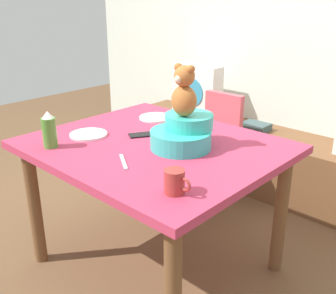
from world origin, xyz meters
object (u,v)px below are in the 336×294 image
object	(u,v)px
book_stack	(256,126)
coffee_mug	(175,182)
pillow_floral_left	(197,91)
dining_table	(155,161)
teddy_bear	(184,92)
dinner_plate_far	(156,118)
infant_seat_teal	(183,133)
dinner_plate_near	(88,134)
ketchup_bottle	(49,130)
highchair	(213,133)
cell_phone	(143,135)

from	to	relation	value
book_stack	coffee_mug	world-z (taller)	coffee_mug
pillow_floral_left	dining_table	bearing A→B (deg)	-59.46
dining_table	teddy_bear	distance (m)	0.41
dinner_plate_far	infant_seat_teal	bearing A→B (deg)	-29.57
dinner_plate_near	dinner_plate_far	distance (m)	0.47
infant_seat_teal	dinner_plate_far	xyz separation A→B (m)	(-0.44, 0.25, -0.07)
book_stack	teddy_bear	size ratio (longest dim) A/B	0.80
dining_table	infant_seat_teal	distance (m)	0.23
dining_table	ketchup_bottle	bearing A→B (deg)	-130.79
dining_table	dinner_plate_near	size ratio (longest dim) A/B	6.08
teddy_bear	dinner_plate_far	distance (m)	0.57
dining_table	highchair	size ratio (longest dim) A/B	1.54
pillow_floral_left	book_stack	xyz separation A→B (m)	(0.58, 0.02, -0.19)
coffee_mug	dinner_plate_far	distance (m)	0.97
ketchup_bottle	dinner_plate_near	xyz separation A→B (m)	(-0.00, 0.23, -0.08)
teddy_bear	dining_table	bearing A→B (deg)	-157.97
infant_seat_teal	dinner_plate_near	bearing A→B (deg)	-155.78
book_stack	highchair	size ratio (longest dim) A/B	0.25
pillow_floral_left	dinner_plate_far	xyz separation A→B (m)	(0.44, -0.94, 0.07)
highchair	coffee_mug	xyz separation A→B (m)	(0.68, -1.16, 0.27)
dinner_plate_near	cell_phone	distance (m)	0.29
pillow_floral_left	highchair	size ratio (longest dim) A/B	0.56
dining_table	dinner_plate_far	size ratio (longest dim) A/B	6.08
pillow_floral_left	cell_phone	bearing A→B (deg)	-63.32
highchair	teddy_bear	distance (m)	1.00
book_stack	ketchup_bottle	bearing A→B (deg)	-96.25
highchair	dinner_plate_near	distance (m)	1.02
book_stack	cell_phone	distance (m)	1.26
dining_table	coffee_mug	bearing A→B (deg)	-37.11
coffee_mug	dinner_plate_far	world-z (taller)	coffee_mug
infant_seat_teal	pillow_floral_left	bearing A→B (deg)	126.46
pillow_floral_left	book_stack	distance (m)	0.61
book_stack	infant_seat_teal	world-z (taller)	infant_seat_teal
pillow_floral_left	cell_phone	distance (m)	1.35
book_stack	dinner_plate_far	bearing A→B (deg)	-98.22
highchair	dinner_plate_far	distance (m)	0.57
book_stack	dining_table	distance (m)	1.29
highchair	coffee_mug	size ratio (longest dim) A/B	6.58
pillow_floral_left	infant_seat_teal	xyz separation A→B (m)	(0.88, -1.19, 0.13)
dining_table	highchair	bearing A→B (deg)	106.48
infant_seat_teal	dinner_plate_far	bearing A→B (deg)	150.43
dining_table	infant_seat_teal	xyz separation A→B (m)	(0.14, 0.06, 0.17)
highchair	ketchup_bottle	bearing A→B (deg)	-94.22
teddy_bear	coffee_mug	bearing A→B (deg)	-52.80
pillow_floral_left	highchair	distance (m)	0.66
dining_table	infant_seat_teal	size ratio (longest dim) A/B	3.68
dinner_plate_far	coffee_mug	bearing A→B (deg)	-41.05
book_stack	dining_table	xyz separation A→B (m)	(0.15, -1.27, 0.15)
ketchup_bottle	cell_phone	distance (m)	0.48
dinner_plate_far	ketchup_bottle	bearing A→B (deg)	-93.51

